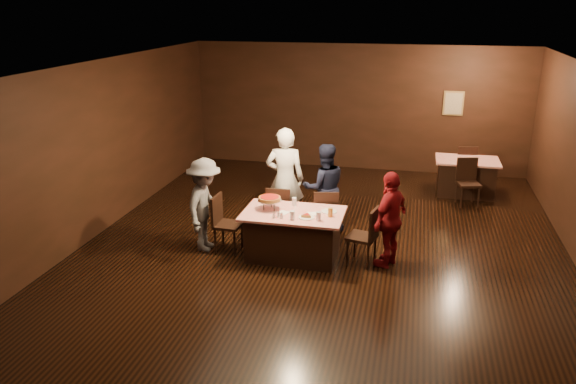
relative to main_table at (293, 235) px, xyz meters
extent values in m
plane|color=black|center=(0.41, 0.34, -0.39)|extent=(10.00, 10.00, 0.00)
cube|color=silver|center=(0.41, 0.34, 2.62)|extent=(8.00, 10.00, 0.04)
cube|color=black|center=(0.41, 5.34, 1.11)|extent=(8.00, 0.04, 3.00)
cube|color=black|center=(0.41, -4.66, 1.11)|extent=(8.00, 0.04, 3.00)
cube|color=black|center=(-3.59, 0.34, 1.11)|extent=(0.04, 10.00, 3.00)
cube|color=tan|center=(2.61, 5.31, 1.31)|extent=(0.46, 0.03, 0.56)
cube|color=beige|center=(2.61, 5.28, 1.31)|extent=(0.38, 0.01, 0.48)
cube|color=#B60F0C|center=(0.00, 0.00, 0.00)|extent=(1.60, 1.00, 0.77)
cube|color=#AF190B|center=(2.92, 3.86, 0.00)|extent=(1.30, 0.90, 0.77)
cube|color=black|center=(-0.40, 0.75, 0.09)|extent=(0.44, 0.44, 0.95)
cube|color=black|center=(0.40, 0.75, 0.09)|extent=(0.49, 0.49, 0.95)
cube|color=black|center=(-1.10, 0.00, 0.09)|extent=(0.44, 0.44, 0.95)
cube|color=black|center=(1.10, 0.00, 0.09)|extent=(0.51, 0.51, 0.95)
cube|color=black|center=(2.92, 3.16, 0.09)|extent=(0.51, 0.51, 0.95)
cube|color=black|center=(2.92, 4.46, 0.09)|extent=(0.48, 0.48, 0.95)
imported|color=white|center=(-0.41, 1.17, 0.55)|extent=(0.74, 0.54, 1.87)
imported|color=black|center=(0.29, 1.24, 0.42)|extent=(0.95, 0.85, 1.60)
imported|color=slate|center=(-1.48, -0.02, 0.40)|extent=(0.59, 1.02, 1.56)
imported|color=maroon|center=(1.52, 0.05, 0.38)|extent=(0.72, 0.97, 1.53)
cylinder|color=black|center=(-0.40, 0.15, 0.46)|extent=(0.01, 0.01, 0.15)
cylinder|color=black|center=(-0.49, 0.00, 0.46)|extent=(0.01, 0.01, 0.15)
cylinder|color=black|center=(-0.31, 0.00, 0.46)|extent=(0.01, 0.01, 0.15)
cylinder|color=silver|center=(-0.40, 0.05, 0.54)|extent=(0.38, 0.38, 0.01)
cylinder|color=#B27233|center=(-0.40, 0.05, 0.57)|extent=(0.35, 0.35, 0.05)
cylinder|color=#A5140C|center=(-0.40, 0.05, 0.60)|extent=(0.30, 0.30, 0.01)
cylinder|color=white|center=(0.25, -0.18, 0.39)|extent=(0.25, 0.25, 0.01)
cylinder|color=#B27233|center=(0.25, -0.18, 0.42)|extent=(0.18, 0.18, 0.04)
cylinder|color=#A5140C|center=(0.25, -0.18, 0.44)|extent=(0.14, 0.14, 0.01)
cylinder|color=white|center=(0.55, 0.15, 0.39)|extent=(0.25, 0.25, 0.01)
cylinder|color=silver|center=(0.05, -0.30, 0.46)|extent=(0.08, 0.08, 0.14)
cylinder|color=silver|center=(0.45, -0.25, 0.46)|extent=(0.08, 0.08, 0.14)
cylinder|color=#BF7F26|center=(0.60, -0.05, 0.46)|extent=(0.08, 0.08, 0.14)
cylinder|color=silver|center=(-0.05, 0.30, 0.46)|extent=(0.08, 0.08, 0.14)
cylinder|color=silver|center=(-0.18, -0.25, 0.43)|extent=(0.04, 0.04, 0.08)
cylinder|color=silver|center=(-0.18, -0.25, 0.47)|extent=(0.05, 0.05, 0.02)
cylinder|color=silver|center=(-0.12, -0.30, 0.43)|extent=(0.04, 0.04, 0.08)
cylinder|color=silver|center=(-0.12, -0.30, 0.47)|extent=(0.05, 0.05, 0.02)
cylinder|color=silver|center=(-0.24, -0.30, 0.43)|extent=(0.04, 0.04, 0.08)
cylinder|color=silver|center=(-0.24, -0.30, 0.47)|extent=(0.05, 0.05, 0.02)
cube|color=white|center=(0.30, 0.00, 0.39)|extent=(0.19, 0.19, 0.01)
cube|color=white|center=(-0.15, -0.05, 0.39)|extent=(0.21, 0.21, 0.01)
camera|label=1|loc=(1.79, -8.12, 3.59)|focal=35.00mm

